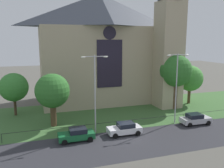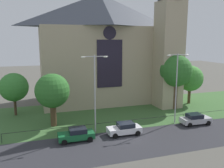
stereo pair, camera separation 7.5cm
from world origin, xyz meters
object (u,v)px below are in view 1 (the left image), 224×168
at_px(streetlamp_near, 95,85).
at_px(parked_car_green, 77,134).
at_px(tree_right_far, 190,78).
at_px(church_building, 105,47).
at_px(tree_right_near, 176,71).
at_px(tree_left_near, 52,91).
at_px(parked_car_white, 125,129).
at_px(streetlamp_far, 177,81).
at_px(tree_left_far, 14,87).
at_px(parked_car_silver, 195,119).

height_order(streetlamp_near, parked_car_green, streetlamp_near).
height_order(tree_right_far, streetlamp_near, streetlamp_near).
bearing_deg(parked_car_green, tree_right_far, -155.28).
height_order(church_building, tree_right_near, church_building).
distance_m(tree_left_near, parked_car_white, 10.89).
xyz_separation_m(tree_left_near, parked_car_white, (8.19, -5.88, -4.12)).
relative_size(tree_left_near, streetlamp_far, 0.74).
bearing_deg(church_building, tree_right_near, -43.42).
bearing_deg(parked_car_green, tree_left_far, -59.43).
distance_m(church_building, parked_car_green, 21.58).
height_order(tree_right_near, tree_left_far, tree_right_near).
bearing_deg(tree_left_near, tree_right_far, 10.48).
bearing_deg(tree_right_far, tree_right_near, -153.12).
bearing_deg(tree_left_far, parked_car_green, -59.40).
bearing_deg(church_building, streetlamp_far, -69.76).
bearing_deg(tree_right_near, tree_left_near, -173.58).
relative_size(tree_left_near, tree_right_far, 1.03).
distance_m(tree_right_far, streetlamp_near, 22.00).
bearing_deg(tree_right_near, tree_left_far, 170.23).
bearing_deg(streetlamp_near, tree_right_far, 23.49).
distance_m(tree_right_near, tree_right_far, 5.46).
distance_m(streetlamp_near, streetlamp_far, 11.61).
height_order(tree_right_far, streetlamp_far, streetlamp_far).
relative_size(church_building, parked_car_green, 6.19).
relative_size(church_building, tree_right_near, 2.80).
distance_m(tree_left_near, streetlamp_near, 6.51).
bearing_deg(streetlamp_near, parked_car_silver, -5.32).
height_order(tree_right_near, parked_car_silver, tree_right_near).
xyz_separation_m(church_building, tree_left_far, (-16.06, -4.72, -5.81)).
xyz_separation_m(streetlamp_far, parked_car_silver, (2.46, -1.31, -5.38)).
bearing_deg(church_building, tree_left_far, -163.62).
bearing_deg(streetlamp_far, church_building, 110.24).
bearing_deg(church_building, parked_car_white, -98.38).
height_order(tree_left_near, parked_car_green, tree_left_near).
bearing_deg(tree_right_near, parked_car_white, -146.23).
height_order(streetlamp_near, parked_car_white, streetlamp_near).
bearing_deg(parked_car_silver, church_building, 117.87).
relative_size(tree_right_near, tree_right_far, 1.31).
bearing_deg(tree_right_far, parked_car_white, -148.02).
distance_m(tree_right_near, streetlamp_near, 16.81).
height_order(tree_left_far, streetlamp_far, streetlamp_far).
xyz_separation_m(streetlamp_far, parked_car_green, (-14.33, -1.79, -5.38)).
bearing_deg(parked_car_silver, tree_left_near, 165.96).
bearing_deg(tree_left_far, tree_right_near, -9.77).
distance_m(streetlamp_far, parked_car_green, 15.41).
distance_m(church_building, streetlamp_far, 17.11).
xyz_separation_m(tree_right_near, tree_left_far, (-25.73, 4.43, -2.03)).
bearing_deg(streetlamp_far, parked_car_white, -168.07).
height_order(tree_right_far, parked_car_white, tree_right_far).
xyz_separation_m(parked_car_white, parked_car_silver, (10.76, 0.44, 0.00)).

